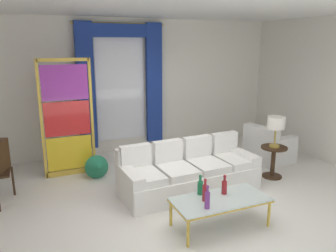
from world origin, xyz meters
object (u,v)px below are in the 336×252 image
(bottle_amber_squat, at_px, (205,192))
(armchair_white, at_px, (268,148))
(table_lamp_brass, at_px, (276,124))
(round_side_table, at_px, (273,159))
(coffee_table, at_px, (220,201))
(bottle_ruby_flask, at_px, (224,186))
(couch_white_long, at_px, (187,172))
(bottle_blue_decanter, at_px, (200,187))
(stained_glass_divider, at_px, (68,121))
(bottle_crystal_tall, at_px, (207,199))
(peacock_figurine, at_px, (98,168))

(bottle_amber_squat, relative_size, armchair_white, 0.33)
(bottle_amber_squat, xyz_separation_m, table_lamp_brass, (2.05, 1.08, 0.49))
(armchair_white, bearing_deg, round_side_table, -123.34)
(coffee_table, relative_size, bottle_ruby_flask, 4.64)
(bottle_ruby_flask, relative_size, armchair_white, 0.29)
(coffee_table, height_order, table_lamp_brass, table_lamp_brass)
(couch_white_long, bearing_deg, round_side_table, -5.19)
(bottle_blue_decanter, height_order, round_side_table, bottle_blue_decanter)
(round_side_table, bearing_deg, bottle_ruby_flask, -149.66)
(bottle_ruby_flask, relative_size, stained_glass_divider, 0.13)
(bottle_blue_decanter, relative_size, bottle_crystal_tall, 0.91)
(stained_glass_divider, distance_m, table_lamp_brass, 3.83)
(couch_white_long, bearing_deg, bottle_amber_squat, -105.73)
(bottle_amber_squat, relative_size, peacock_figurine, 0.53)
(armchair_white, relative_size, peacock_figurine, 1.60)
(coffee_table, distance_m, bottle_crystal_tall, 0.38)
(coffee_table, bearing_deg, armchair_white, 38.46)
(couch_white_long, height_order, bottle_ruby_flask, couch_white_long)
(coffee_table, distance_m, bottle_blue_decanter, 0.33)
(coffee_table, xyz_separation_m, bottle_ruby_flask, (0.13, 0.11, 0.15))
(stained_glass_divider, height_order, peacock_figurine, stained_glass_divider)
(round_side_table, bearing_deg, stained_glass_divider, 155.24)
(couch_white_long, xyz_separation_m, table_lamp_brass, (1.71, -0.15, 0.72))
(coffee_table, height_order, bottle_crystal_tall, bottle_crystal_tall)
(bottle_blue_decanter, relative_size, peacock_figurine, 0.48)
(bottle_amber_squat, height_order, table_lamp_brass, table_lamp_brass)
(couch_white_long, distance_m, bottle_crystal_tall, 1.50)
(bottle_crystal_tall, xyz_separation_m, table_lamp_brass, (2.13, 1.27, 0.49))
(couch_white_long, relative_size, bottle_amber_squat, 7.49)
(couch_white_long, xyz_separation_m, bottle_crystal_tall, (-0.42, -1.43, 0.23))
(bottle_blue_decanter, xyz_separation_m, peacock_figurine, (-1.03, 2.05, -0.30))
(coffee_table, bearing_deg, bottle_crystal_tall, -151.09)
(round_side_table, xyz_separation_m, table_lamp_brass, (-0.00, 0.00, 0.67))
(table_lamp_brass, bearing_deg, stained_glass_divider, 155.24)
(bottle_blue_decanter, relative_size, round_side_table, 0.48)
(stained_glass_divider, bearing_deg, bottle_amber_squat, -62.08)
(bottle_blue_decanter, height_order, stained_glass_divider, stained_glass_divider)
(bottle_crystal_tall, xyz_separation_m, bottle_amber_squat, (0.07, 0.19, 0.00))
(bottle_amber_squat, relative_size, stained_glass_divider, 0.14)
(bottle_crystal_tall, relative_size, round_side_table, 0.53)
(bottle_crystal_tall, relative_size, peacock_figurine, 0.53)
(bottle_amber_squat, relative_size, table_lamp_brass, 0.56)
(couch_white_long, bearing_deg, bottle_blue_decanter, -106.74)
(bottle_crystal_tall, bearing_deg, peacock_figurine, 110.61)
(coffee_table, height_order, bottle_blue_decanter, bottle_blue_decanter)
(coffee_table, xyz_separation_m, round_side_table, (1.83, 1.10, -0.02))
(stained_glass_divider, bearing_deg, table_lamp_brass, -24.76)
(stained_glass_divider, bearing_deg, bottle_ruby_flask, -55.69)
(stained_glass_divider, bearing_deg, bottle_blue_decanter, -59.57)
(peacock_figurine, bearing_deg, bottle_ruby_flask, -58.14)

